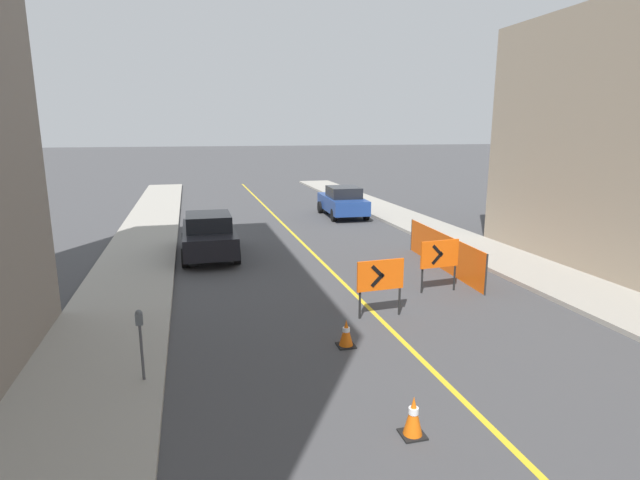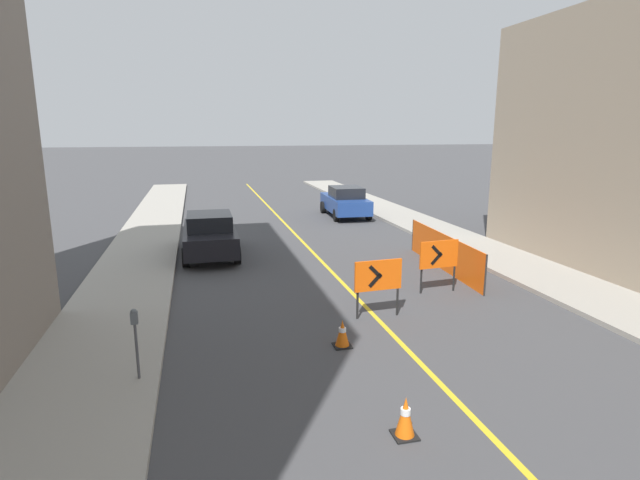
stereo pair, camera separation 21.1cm
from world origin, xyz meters
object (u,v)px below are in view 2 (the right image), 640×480
object	(u,v)px
traffic_cone_fifth	(342,334)
arrow_barricade_secondary	(439,256)
traffic_cone_fourth	(405,417)
arrow_barricade_primary	(378,277)
parking_meter_near_curb	(135,330)
parked_car_curb_near	(210,235)
parked_car_curb_mid	(345,202)

from	to	relation	value
traffic_cone_fifth	arrow_barricade_secondary	bearing A→B (deg)	38.05
traffic_cone_fourth	traffic_cone_fifth	size ratio (longest dim) A/B	1.09
arrow_barricade_primary	parking_meter_near_curb	bearing A→B (deg)	-162.10
arrow_barricade_secondary	parked_car_curb_near	xyz separation A→B (m)	(-6.08, 5.72, -0.25)
arrow_barricade_primary	parked_car_curb_mid	world-z (taller)	parked_car_curb_mid
arrow_barricade_primary	arrow_barricade_secondary	world-z (taller)	arrow_barricade_secondary
parked_car_curb_near	parked_car_curb_mid	world-z (taller)	same
traffic_cone_fifth	parked_car_curb_mid	bearing A→B (deg)	73.11
parked_car_curb_near	parking_meter_near_curb	size ratio (longest dim) A/B	3.28
arrow_barricade_secondary	parked_car_curb_mid	bearing A→B (deg)	79.76
parking_meter_near_curb	traffic_cone_fifth	bearing A→B (deg)	9.84
arrow_barricade_primary	traffic_cone_fifth	bearing A→B (deg)	-136.41
arrow_barricade_primary	parking_meter_near_curb	size ratio (longest dim) A/B	1.09
parked_car_curb_mid	arrow_barricade_secondary	bearing A→B (deg)	-92.21
parked_car_curb_near	parking_meter_near_curb	bearing A→B (deg)	-99.40
traffic_cone_fourth	traffic_cone_fifth	world-z (taller)	traffic_cone_fourth
traffic_cone_fourth	traffic_cone_fifth	bearing A→B (deg)	90.23
traffic_cone_fifth	arrow_barricade_secondary	distance (m)	4.66
parked_car_curb_near	parking_meter_near_curb	world-z (taller)	parked_car_curb_near
traffic_cone_fourth	parking_meter_near_curb	distance (m)	4.83
parked_car_curb_near	parking_meter_near_curb	distance (m)	9.38
traffic_cone_fifth	parking_meter_near_curb	distance (m)	4.13
traffic_cone_fourth	parking_meter_near_curb	world-z (taller)	parking_meter_near_curb
parked_car_curb_near	traffic_cone_fourth	bearing A→B (deg)	-78.13
arrow_barricade_secondary	parked_car_curb_mid	xyz separation A→B (m)	(1.09, 12.68, -0.25)
traffic_cone_fourth	parking_meter_near_curb	xyz separation A→B (m)	(-4.01, 2.57, 0.74)
traffic_cone_fourth	arrow_barricade_primary	world-z (taller)	arrow_barricade_primary
parked_car_curb_near	arrow_barricade_primary	bearing A→B (deg)	-62.04
arrow_barricade_primary	arrow_barricade_secondary	xyz separation A→B (m)	(2.31, 1.40, 0.04)
traffic_cone_fifth	arrow_barricade_secondary	world-z (taller)	arrow_barricade_secondary
parked_car_curb_mid	parking_meter_near_curb	size ratio (longest dim) A/B	3.33
arrow_barricade_primary	arrow_barricade_secondary	size ratio (longest dim) A/B	0.96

